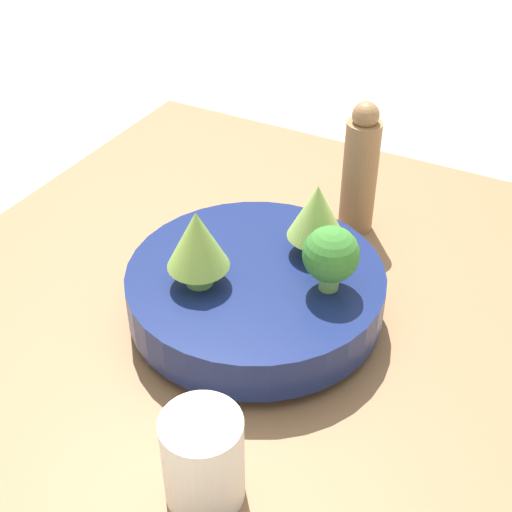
{
  "coord_description": "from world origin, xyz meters",
  "views": [
    {
      "loc": [
        -0.51,
        -0.24,
        0.56
      ],
      "look_at": [
        0.0,
        0.04,
        0.13
      ],
      "focal_mm": 50.0,
      "sensor_mm": 36.0,
      "label": 1
    }
  ],
  "objects": [
    {
      "name": "ground_plane",
      "position": [
        0.0,
        0.0,
        0.0
      ],
      "size": [
        6.0,
        6.0,
        0.0
      ],
      "primitive_type": "plane",
      "color": "beige"
    },
    {
      "name": "cup",
      "position": [
        -0.22,
        -0.03,
        0.09
      ],
      "size": [
        0.07,
        0.07,
        0.09
      ],
      "color": "silver",
      "rests_on": "table"
    },
    {
      "name": "romanesco_piece_near",
      "position": [
        0.06,
        0.0,
        0.16
      ],
      "size": [
        0.06,
        0.06,
        0.08
      ],
      "color": "#609347",
      "rests_on": "bowl"
    },
    {
      "name": "romanesco_piece_far",
      "position": [
        -0.04,
        0.08,
        0.16
      ],
      "size": [
        0.06,
        0.06,
        0.09
      ],
      "color": "#6BA34C",
      "rests_on": "bowl"
    },
    {
      "name": "bowl",
      "position": [
        0.0,
        0.04,
        0.08
      ],
      "size": [
        0.27,
        0.27,
        0.06
      ],
      "color": "navy",
      "rests_on": "table"
    },
    {
      "name": "pepper_mill",
      "position": [
        0.21,
        0.01,
        0.13
      ],
      "size": [
        0.04,
        0.04,
        0.17
      ],
      "color": "#997047",
      "rests_on": "table"
    },
    {
      "name": "table",
      "position": [
        0.0,
        0.0,
        0.02
      ],
      "size": [
        0.84,
        0.86,
        0.04
      ],
      "color": "olive",
      "rests_on": "ground_plane"
    },
    {
      "name": "broccoli_floret_front",
      "position": [
        0.01,
        -0.04,
        0.15
      ],
      "size": [
        0.06,
        0.06,
        0.07
      ],
      "color": "#7AB256",
      "rests_on": "bowl"
    }
  ]
}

